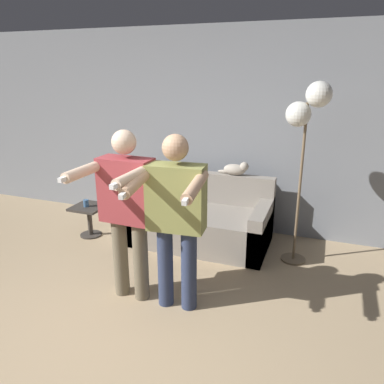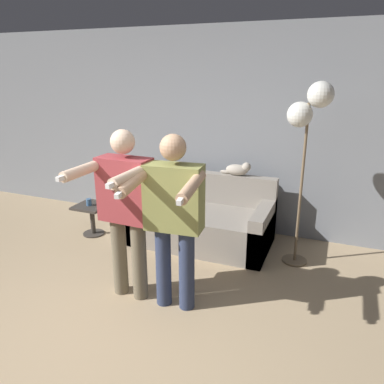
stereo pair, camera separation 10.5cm
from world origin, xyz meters
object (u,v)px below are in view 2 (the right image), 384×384
object	(u,v)px
person_left	(125,205)
side_table	(92,213)
person_right	(173,212)
floor_lamp	(309,116)
cat	(238,169)
cup	(89,202)
couch	(203,221)

from	to	relation	value
person_left	side_table	size ratio (longest dim) A/B	3.90
person_right	floor_lamp	distance (m)	1.72
person_left	floor_lamp	world-z (taller)	floor_lamp
cat	floor_lamp	xyz separation A→B (m)	(0.82, -0.44, 0.74)
cat	cup	distance (m)	1.95
couch	person_left	xyz separation A→B (m)	(-0.23, -1.38, 0.66)
person_left	cat	distance (m)	1.81
side_table	floor_lamp	bearing A→B (deg)	5.10
cat	side_table	size ratio (longest dim) A/B	0.98
person_left	side_table	xyz separation A→B (m)	(-1.18, 1.04, -0.64)
cat	couch	bearing A→B (deg)	-135.26
cup	floor_lamp	bearing A→B (deg)	5.64
couch	floor_lamp	distance (m)	1.79
person_left	floor_lamp	xyz separation A→B (m)	(1.39, 1.27, 0.70)
person_left	cup	size ratio (longest dim) A/B	17.71
person_left	side_table	distance (m)	1.70
couch	cat	world-z (taller)	cat
cat	person_right	bearing A→B (deg)	-93.32
person_right	floor_lamp	world-z (taller)	floor_lamp
couch	cup	bearing A→B (deg)	-165.82
couch	person_right	distance (m)	1.54
person_right	floor_lamp	xyz separation A→B (m)	(0.92, 1.27, 0.71)
person_right	cup	distance (m)	2.01
person_right	side_table	size ratio (longest dim) A/B	3.88
floor_lamp	side_table	bearing A→B (deg)	-174.90
floor_lamp	side_table	world-z (taller)	floor_lamp
cat	floor_lamp	bearing A→B (deg)	-28.39
cat	cup	size ratio (longest dim) A/B	4.45
person_right	floor_lamp	size ratio (longest dim) A/B	0.80
person_left	floor_lamp	bearing A→B (deg)	44.14
floor_lamp	side_table	distance (m)	2.91
couch	cat	bearing A→B (deg)	44.74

